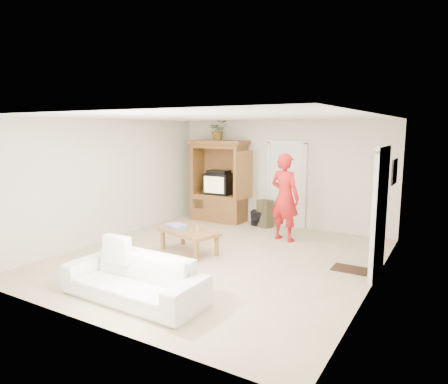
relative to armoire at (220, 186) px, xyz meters
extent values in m
plane|color=tan|center=(1.58, -2.66, -0.91)|extent=(6.00, 6.00, 0.00)
plane|color=white|center=(1.58, -2.66, 1.69)|extent=(6.00, 6.00, 0.00)
plane|color=silver|center=(1.58, 0.34, 0.39)|extent=(5.50, 0.00, 5.50)
plane|color=silver|center=(1.58, -5.66, 0.39)|extent=(5.50, 0.00, 5.50)
plane|color=silver|center=(-1.17, -2.66, 0.39)|extent=(0.00, 6.00, 6.00)
plane|color=silver|center=(4.33, -2.66, 0.39)|extent=(0.00, 6.00, 6.00)
cube|color=brown|center=(-0.02, -0.01, -0.56)|extent=(1.40, 0.60, 0.70)
cube|color=brown|center=(-0.67, -0.01, 0.39)|extent=(0.10, 0.60, 1.20)
cube|color=brown|center=(0.63, -0.01, 0.39)|extent=(0.10, 0.60, 1.20)
cube|color=brown|center=(-0.02, 0.26, 0.39)|extent=(1.40, 0.06, 1.20)
cube|color=brown|center=(-0.02, -0.01, 1.04)|extent=(1.40, 0.60, 0.10)
cube|color=brown|center=(-0.02, -0.01, 1.14)|extent=(1.52, 0.68, 0.10)
cube|color=brown|center=(0.96, -0.48, 0.39)|extent=(0.16, 0.67, 1.15)
cube|color=black|center=(-0.02, 0.02, 0.07)|extent=(0.70, 0.52, 0.55)
cube|color=tan|center=(-0.02, -0.25, 0.07)|extent=(0.58, 0.02, 0.42)
cube|color=black|center=(-0.02, -0.01, 0.38)|extent=(0.55, 0.35, 0.08)
cube|color=brown|center=(-0.02, -0.30, -0.46)|extent=(1.19, 0.03, 0.25)
cube|color=white|center=(1.73, 0.31, 0.11)|extent=(0.85, 0.05, 2.04)
cube|color=black|center=(4.30, -2.06, 0.11)|extent=(0.05, 0.90, 2.04)
cube|color=black|center=(4.31, -0.76, 0.69)|extent=(0.03, 0.60, 0.48)
cube|color=#382316|center=(3.88, -2.06, -0.90)|extent=(0.60, 0.40, 0.02)
imported|color=#4C7238|center=(-0.02, -0.03, 1.45)|extent=(0.60, 0.59, 0.51)
imported|color=red|center=(2.18, -0.90, 0.04)|extent=(0.77, 0.60, 1.89)
imported|color=white|center=(1.51, -4.84, -0.60)|extent=(2.16, 0.88, 0.63)
cube|color=brown|center=(0.92, -2.68, -0.49)|extent=(1.33, 0.96, 0.07)
cube|color=brown|center=(0.35, -2.77, -0.72)|extent=(0.08, 0.08, 0.38)
cube|color=brown|center=(0.49, -2.29, -0.72)|extent=(0.08, 0.08, 0.38)
cube|color=brown|center=(1.36, -3.06, -0.72)|extent=(0.08, 0.08, 0.38)
cube|color=brown|center=(1.50, -2.58, -0.72)|extent=(0.08, 0.08, 0.38)
cube|color=#EA4EA9|center=(0.62, -2.68, -0.42)|extent=(0.45, 0.39, 0.08)
cylinder|color=tan|center=(1.09, -2.62, -0.41)|extent=(0.08, 0.08, 0.10)
camera|label=1|loc=(5.34, -8.81, 1.49)|focal=32.00mm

